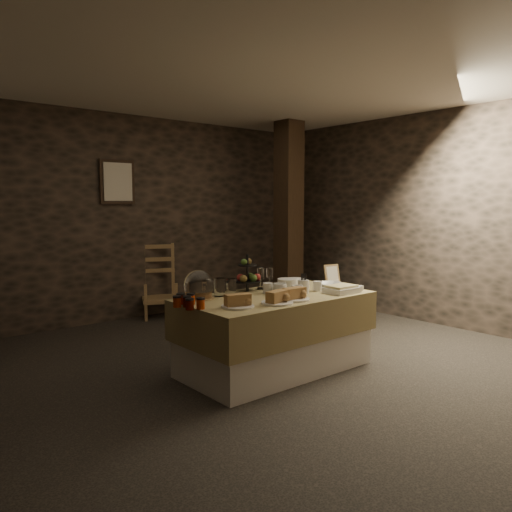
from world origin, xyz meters
TOP-DOWN VIEW (x-y plane):
  - ground_plane at (0.00, 0.00)m, footprint 5.50×5.00m
  - room_shell at (0.00, 0.00)m, footprint 5.52×5.02m
  - buffet_table at (0.07, -0.22)m, footprint 1.70×0.91m
  - chair at (0.31, 2.35)m, footprint 0.58×0.57m
  - timber_column at (1.95, 1.58)m, footprint 0.30×0.30m
  - framed_picture at (-0.15, 2.47)m, footprint 0.45×0.04m
  - plate_stack_a at (0.37, -0.06)m, footprint 0.19×0.19m
  - plate_stack_b at (0.50, -0.02)m, footprint 0.20×0.20m
  - cutlery_holder at (0.34, -0.30)m, footprint 0.10×0.10m
  - cup_a at (0.14, -0.21)m, footprint 0.14×0.14m
  - cup_b at (0.20, -0.37)m, footprint 0.13×0.13m
  - mug_c at (0.09, -0.10)m, footprint 0.09×0.09m
  - mug_d at (0.53, -0.30)m, footprint 0.08×0.08m
  - bowl at (0.71, -0.29)m, footprint 0.31×0.31m
  - cake_dome at (-0.53, 0.08)m, footprint 0.26×0.26m
  - fruit_stand at (0.03, 0.10)m, footprint 0.24×0.24m
  - bread_platter_left at (-0.49, -0.41)m, footprint 0.26×0.26m
  - bread_platter_center at (-0.16, -0.50)m, footprint 0.26×0.26m
  - bread_platter_right at (0.06, -0.48)m, footprint 0.26×0.26m
  - jam_jars at (-0.79, -0.14)m, footprint 0.20×0.32m
  - tart_dish at (0.63, -0.51)m, footprint 0.30×0.22m
  - square_dish at (0.81, -0.49)m, footprint 0.14×0.14m
  - menu_frame at (0.93, -0.13)m, footprint 0.18×0.10m
  - storage_jar_a at (-0.32, 0.07)m, footprint 0.10×0.10m
  - storage_jar_b at (-0.19, 0.08)m, footprint 0.09×0.09m

SIDE VIEW (x-z plane):
  - ground_plane at x=0.00m, z-range -0.01..0.01m
  - buffet_table at x=0.07m, z-range 0.05..0.73m
  - chair at x=0.31m, z-range 0.05..0.80m
  - square_dish at x=0.81m, z-range 0.67..0.72m
  - bowl at x=0.71m, z-range 0.67..0.73m
  - tart_dish at x=0.63m, z-range 0.67..0.74m
  - jam_jars at x=-0.79m, z-range 0.67..0.75m
  - bread_platter_left at x=-0.49m, z-range 0.66..0.77m
  - bread_platter_center at x=-0.16m, z-range 0.66..0.77m
  - bread_platter_right at x=0.06m, z-range 0.66..0.77m
  - plate_stack_b at x=0.50m, z-range 0.67..0.76m
  - mug_d at x=0.53m, z-range 0.67..0.76m
  - cup_b at x=0.20m, z-range 0.67..0.77m
  - mug_c at x=0.09m, z-range 0.67..0.77m
  - cup_a at x=0.14m, z-range 0.67..0.77m
  - plate_stack_a at x=0.37m, z-range 0.67..0.77m
  - cutlery_holder at x=0.34m, z-range 0.67..0.79m
  - storage_jar_b at x=-0.19m, z-range 0.67..0.81m
  - storage_jar_a at x=-0.32m, z-range 0.67..0.83m
  - menu_frame at x=0.93m, z-range 0.66..0.87m
  - cake_dome at x=-0.53m, z-range 0.65..0.91m
  - fruit_stand at x=0.03m, z-range 0.64..0.98m
  - timber_column at x=1.95m, z-range 0.00..2.60m
  - room_shell at x=0.00m, z-range 0.26..2.86m
  - framed_picture at x=-0.15m, z-range 1.47..2.02m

